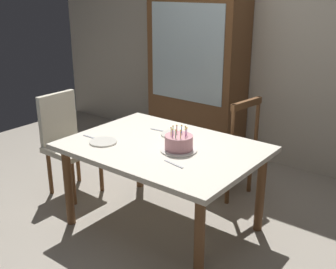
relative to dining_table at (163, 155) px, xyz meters
name	(u,v)px	position (x,y,z in m)	size (l,w,h in m)	color
ground	(163,226)	(0.00, 0.00, -0.64)	(6.40, 6.40, 0.00)	#9E9384
back_wall	(271,44)	(0.00, 1.85, 0.66)	(6.40, 0.10, 2.60)	beige
dining_table	(163,155)	(0.00, 0.00, 0.00)	(1.48, 1.07, 0.72)	silver
birthday_cake	(179,144)	(0.16, -0.01, 0.14)	(0.28, 0.28, 0.19)	silver
plate_near_celebrant	(103,142)	(-0.41, -0.24, 0.09)	(0.22, 0.22, 0.01)	silver
plate_far_side	(174,134)	(-0.07, 0.24, 0.09)	(0.22, 0.22, 0.01)	silver
fork_near_celebrant	(91,137)	(-0.57, -0.22, 0.09)	(0.18, 0.02, 0.01)	silver
fork_far_side	(160,130)	(-0.23, 0.25, 0.09)	(0.18, 0.02, 0.01)	silver
fork_near_guest	(174,164)	(0.29, -0.24, 0.09)	(0.18, 0.02, 0.01)	silver
chair_spindle_back	(229,148)	(0.11, 0.85, -0.18)	(0.50, 0.50, 0.95)	tan
chair_upholstered	(67,138)	(-1.13, -0.03, -0.11)	(0.45, 0.44, 0.95)	beige
china_cabinet	(197,73)	(-0.74, 1.56, 0.31)	(1.10, 0.45, 1.90)	brown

